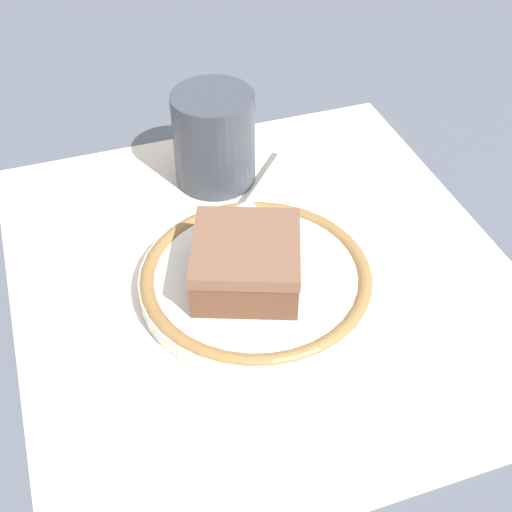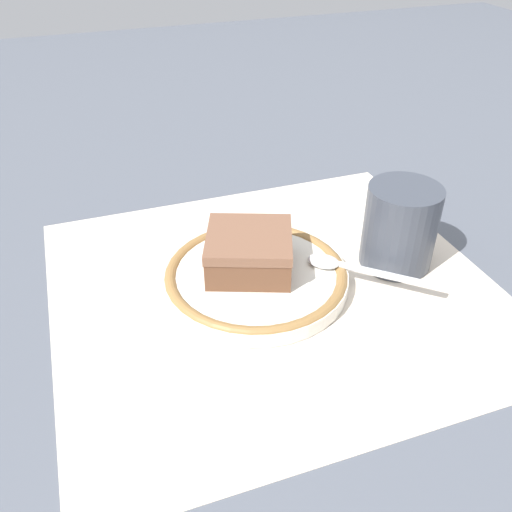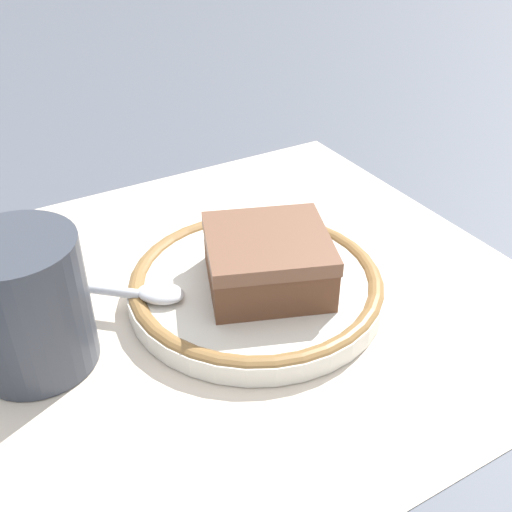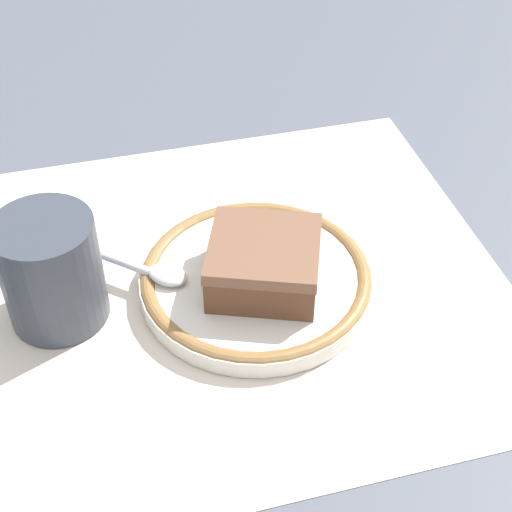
{
  "view_description": "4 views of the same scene",
  "coord_description": "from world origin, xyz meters",
  "px_view_note": "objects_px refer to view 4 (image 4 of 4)",
  "views": [
    {
      "loc": [
        -0.4,
        0.14,
        0.41
      ],
      "look_at": [
        -0.02,
        0.01,
        0.04
      ],
      "focal_mm": 49.18,
      "sensor_mm": 36.0,
      "label": 1
    },
    {
      "loc": [
        -0.16,
        -0.41,
        0.35
      ],
      "look_at": [
        -0.02,
        0.01,
        0.04
      ],
      "focal_mm": 38.27,
      "sensor_mm": 36.0,
      "label": 2
    },
    {
      "loc": [
        0.16,
        0.32,
        0.28
      ],
      "look_at": [
        -0.02,
        0.01,
        0.04
      ],
      "focal_mm": 42.31,
      "sensor_mm": 36.0,
      "label": 3
    },
    {
      "loc": [
        0.1,
        0.44,
        0.44
      ],
      "look_at": [
        -0.02,
        0.01,
        0.04
      ],
      "focal_mm": 53.22,
      "sensor_mm": 36.0,
      "label": 4
    }
  ],
  "objects_px": {
    "cake_slice": "(264,262)",
    "cup": "(53,279)",
    "plate": "(256,279)",
    "spoon": "(138,267)"
  },
  "relations": [
    {
      "from": "plate",
      "to": "cup",
      "type": "relative_size",
      "value": 2.09
    },
    {
      "from": "plate",
      "to": "spoon",
      "type": "relative_size",
      "value": 1.66
    },
    {
      "from": "spoon",
      "to": "cup",
      "type": "bearing_deg",
      "value": 15.27
    },
    {
      "from": "spoon",
      "to": "cup",
      "type": "relative_size",
      "value": 1.26
    },
    {
      "from": "cake_slice",
      "to": "cup",
      "type": "height_order",
      "value": "cup"
    },
    {
      "from": "cake_slice",
      "to": "cup",
      "type": "bearing_deg",
      "value": -6.86
    },
    {
      "from": "cake_slice",
      "to": "cup",
      "type": "distance_m",
      "value": 0.16
    },
    {
      "from": "plate",
      "to": "spoon",
      "type": "height_order",
      "value": "spoon"
    },
    {
      "from": "cake_slice",
      "to": "cup",
      "type": "relative_size",
      "value": 1.21
    },
    {
      "from": "cake_slice",
      "to": "spoon",
      "type": "relative_size",
      "value": 0.96
    }
  ]
}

